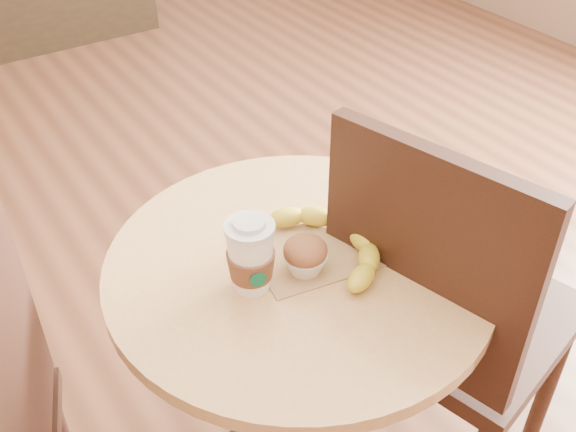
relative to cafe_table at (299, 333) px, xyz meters
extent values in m
cylinder|color=black|center=(0.00, 0.00, -0.17)|extent=(0.07, 0.07, 0.72)
cylinder|color=tan|center=(0.00, 0.00, 0.19)|extent=(0.74, 0.74, 0.03)
cube|color=black|center=(-0.53, 0.06, 0.18)|extent=(0.16, 0.38, 0.43)
cube|color=black|center=(0.35, -0.12, -0.04)|extent=(0.55, 0.55, 0.04)
cylinder|color=black|center=(0.59, -0.25, -0.30)|extent=(0.04, 0.04, 0.51)
cylinder|color=black|center=(0.49, 0.12, -0.30)|extent=(0.04, 0.04, 0.51)
cylinder|color=black|center=(0.12, 0.02, -0.30)|extent=(0.04, 0.04, 0.51)
cube|color=black|center=(0.16, -0.17, 0.24)|extent=(0.14, 0.42, 0.47)
cube|color=#A27D4E|center=(0.04, 0.00, 0.20)|extent=(0.27, 0.22, 0.00)
cylinder|color=silver|center=(-0.11, -0.01, 0.34)|extent=(0.09, 0.09, 0.01)
cylinder|color=silver|center=(-0.11, -0.01, 0.35)|extent=(0.06, 0.06, 0.01)
cylinder|color=#085335|center=(-0.12, -0.05, 0.25)|extent=(0.03, 0.01, 0.03)
ellipsoid|color=brown|center=(-0.01, -0.03, 0.25)|extent=(0.08, 0.08, 0.05)
ellipsoid|color=beige|center=(-0.01, -0.03, 0.27)|extent=(0.03, 0.03, 0.02)
camera|label=1|loc=(-0.55, -0.79, 1.05)|focal=42.00mm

